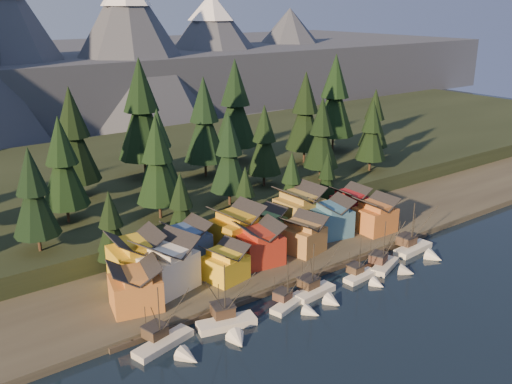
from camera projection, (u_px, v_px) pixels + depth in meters
ground at (353, 315)px, 102.51m from camera, size 500.00×500.00×0.00m
shore_strip at (228, 240)px, 132.68m from camera, size 400.00×50.00×1.50m
hillside at (134, 180)px, 169.98m from camera, size 420.00×100.00×6.00m
dock at (293, 278)px, 114.90m from camera, size 80.00×4.00×1.00m
mountain_ridge at (2, 66)px, 254.24m from camera, size 560.00×190.00×90.00m
boat_0 at (168, 338)px, 91.67m from camera, size 11.58×12.18×11.77m
boat_1 at (229, 317)px, 96.96m from camera, size 11.04×11.64×12.83m
boat_2 at (294, 299)px, 104.22m from camera, size 9.54×9.98×10.01m
boat_3 at (319, 286)px, 107.96m from camera, size 9.27×9.96×11.71m
boat_4 at (365, 272)px, 114.63m from camera, size 8.35×8.98×9.81m
boat_5 at (390, 259)px, 119.07m from camera, size 9.47×10.09×11.71m
boat_6 at (418, 243)px, 126.79m from camera, size 10.65×11.47×12.73m
house_front_0 at (135, 285)px, 100.60m from camera, size 10.14×9.79×8.50m
house_front_1 at (166, 262)px, 107.40m from camera, size 11.95×11.67×10.20m
house_front_2 at (225, 261)px, 111.38m from camera, size 8.62×8.67×7.17m
house_front_3 at (259, 242)px, 118.20m from camera, size 9.63×9.29×8.76m
house_front_4 at (303, 233)px, 123.96m from camera, size 9.28×9.75×7.90m
house_front_5 at (331, 216)px, 132.09m from camera, size 9.77×9.15×8.95m
house_front_6 at (375, 214)px, 134.70m from camera, size 8.51×8.06×8.36m
house_back_0 at (136, 257)px, 109.48m from camera, size 10.15×9.81×10.30m
house_back_1 at (187, 242)px, 118.12m from camera, size 8.33×8.43×9.03m
house_back_2 at (237, 228)px, 123.37m from camera, size 10.66×9.94×10.40m
house_back_3 at (266, 224)px, 129.35m from camera, size 8.67×7.97×7.79m
house_back_4 at (299, 207)px, 135.69m from camera, size 10.08×9.71×10.54m
house_back_5 at (350, 203)px, 141.60m from camera, size 7.70×7.79×8.51m
tree_hill_2 at (33, 195)px, 110.69m from camera, size 9.25×9.25×21.56m
tree_hill_3 at (63, 165)px, 124.97m from camera, size 10.51×10.51×24.49m
tree_hill_4 at (73, 138)px, 140.22m from camera, size 12.20×12.20×28.41m
tree_hill_5 at (158, 162)px, 127.60m from camera, size 10.43×10.43×24.29m
tree_hill_6 at (159, 148)px, 143.83m from camera, size 9.71×9.71×22.61m
tree_hill_7 at (229, 155)px, 136.53m from camera, size 9.81×9.81×22.85m
tree_hill_8 at (204, 123)px, 158.34m from camera, size 12.19×12.19×28.39m
tree_hill_9 at (264, 142)px, 151.04m from camera, size 9.50×9.50×22.13m
tree_hill_10 at (235, 106)px, 172.93m from camera, size 13.58×13.58×31.65m
tree_hill_11 at (322, 135)px, 156.11m from camera, size 9.98×9.98×23.24m
tree_hill_12 at (305, 114)px, 171.98m from camera, size 12.03×12.03×28.03m
tree_hill_13 at (372, 132)px, 165.18m from camera, size 9.01×9.01×20.98m
tree_hill_14 at (335, 99)px, 186.08m from camera, size 13.65×13.65×31.79m
tree_hill_15 at (142, 113)px, 157.12m from camera, size 14.39×14.39×33.53m
tree_hill_17 at (374, 120)px, 179.43m from camera, size 9.39×9.39×21.87m
tree_shore_0 at (111, 227)px, 113.64m from camera, size 7.29×7.29×16.97m
tree_shore_1 at (181, 208)px, 122.53m from camera, size 7.71×7.71×17.96m
tree_shore_2 at (245, 197)px, 132.46m from camera, size 6.98×6.98×16.26m
tree_shore_3 at (292, 183)px, 140.17m from camera, size 7.52×7.52×17.51m
tree_shore_4 at (327, 179)px, 147.33m from camera, size 6.64×6.64×15.47m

